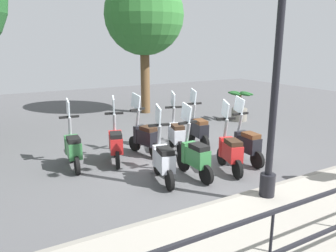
{
  "coord_description": "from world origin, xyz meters",
  "views": [
    {
      "loc": [
        -6.14,
        4.08,
        2.74
      ],
      "look_at": [
        0.2,
        0.5,
        0.9
      ],
      "focal_mm": 35.0,
      "sensor_mm": 36.0,
      "label": 1
    }
  ],
  "objects_px": {
    "lamp_post_near": "(276,82)",
    "scooter_near_0": "(246,143)",
    "scooter_far_0": "(198,129)",
    "tree_distant": "(144,16)",
    "scooter_far_2": "(145,136)",
    "scooter_near_3": "(163,159)",
    "scooter_far_4": "(73,148)",
    "scooter_far_1": "(176,134)",
    "scooter_near_2": "(195,156)",
    "scooter_far_3": "(116,143)",
    "scooter_near_1": "(230,150)",
    "potted_palm": "(239,109)"
  },
  "relations": [
    {
      "from": "potted_palm",
      "to": "scooter_far_3",
      "type": "xyz_separation_m",
      "value": [
        -1.89,
        5.45,
        0.04
      ]
    },
    {
      "from": "tree_distant",
      "to": "scooter_far_1",
      "type": "bearing_deg",
      "value": 163.12
    },
    {
      "from": "scooter_far_1",
      "to": "scooter_far_2",
      "type": "bearing_deg",
      "value": 92.64
    },
    {
      "from": "scooter_far_4",
      "to": "scooter_far_0",
      "type": "bearing_deg",
      "value": -84.95
    },
    {
      "from": "potted_palm",
      "to": "scooter_near_1",
      "type": "xyz_separation_m",
      "value": [
        -3.64,
        3.49,
        0.04
      ]
    },
    {
      "from": "scooter_near_3",
      "to": "scooter_far_3",
      "type": "height_order",
      "value": "same"
    },
    {
      "from": "scooter_near_3",
      "to": "scooter_near_2",
      "type": "bearing_deg",
      "value": -88.21
    },
    {
      "from": "lamp_post_near",
      "to": "scooter_far_0",
      "type": "xyz_separation_m",
      "value": [
        3.37,
        -0.86,
        -1.66
      ]
    },
    {
      "from": "scooter_near_1",
      "to": "scooter_near_2",
      "type": "bearing_deg",
      "value": 98.9
    },
    {
      "from": "lamp_post_near",
      "to": "potted_palm",
      "type": "relative_size",
      "value": 4.22
    },
    {
      "from": "scooter_near_3",
      "to": "scooter_far_2",
      "type": "xyz_separation_m",
      "value": [
        1.7,
        -0.4,
        0.0
      ]
    },
    {
      "from": "potted_palm",
      "to": "scooter_far_0",
      "type": "xyz_separation_m",
      "value": [
        -1.76,
        3.04,
        0.04
      ]
    },
    {
      "from": "scooter_near_1",
      "to": "scooter_far_2",
      "type": "bearing_deg",
      "value": 46.21
    },
    {
      "from": "scooter_near_2",
      "to": "scooter_far_3",
      "type": "height_order",
      "value": "same"
    },
    {
      "from": "scooter_far_0",
      "to": "scooter_far_1",
      "type": "height_order",
      "value": "same"
    },
    {
      "from": "potted_palm",
      "to": "tree_distant",
      "type": "bearing_deg",
      "value": 38.08
    },
    {
      "from": "lamp_post_near",
      "to": "scooter_far_0",
      "type": "bearing_deg",
      "value": -14.27
    },
    {
      "from": "tree_distant",
      "to": "scooter_far_2",
      "type": "xyz_separation_m",
      "value": [
        -4.72,
        2.29,
        -3.28
      ]
    },
    {
      "from": "scooter_far_3",
      "to": "scooter_far_2",
      "type": "bearing_deg",
      "value": -62.32
    },
    {
      "from": "lamp_post_near",
      "to": "potted_palm",
      "type": "height_order",
      "value": "lamp_post_near"
    },
    {
      "from": "scooter_near_0",
      "to": "scooter_far_1",
      "type": "relative_size",
      "value": 1.0
    },
    {
      "from": "lamp_post_near",
      "to": "scooter_far_3",
      "type": "distance_m",
      "value": 3.96
    },
    {
      "from": "tree_distant",
      "to": "scooter_near_3",
      "type": "relative_size",
      "value": 3.45
    },
    {
      "from": "scooter_far_0",
      "to": "tree_distant",
      "type": "bearing_deg",
      "value": -0.42
    },
    {
      "from": "scooter_far_0",
      "to": "scooter_far_1",
      "type": "distance_m",
      "value": 0.81
    },
    {
      "from": "scooter_near_0",
      "to": "scooter_far_3",
      "type": "xyz_separation_m",
      "value": [
        1.53,
        2.64,
        0.0
      ]
    },
    {
      "from": "scooter_far_2",
      "to": "scooter_near_3",
      "type": "bearing_deg",
      "value": 153.0
    },
    {
      "from": "scooter_far_0",
      "to": "scooter_far_2",
      "type": "xyz_separation_m",
      "value": [
        0.03,
        1.59,
        0.0
      ]
    },
    {
      "from": "lamp_post_near",
      "to": "scooter_near_0",
      "type": "distance_m",
      "value": 2.62
    },
    {
      "from": "lamp_post_near",
      "to": "scooter_far_3",
      "type": "xyz_separation_m",
      "value": [
        3.24,
        1.56,
        -1.66
      ]
    },
    {
      "from": "tree_distant",
      "to": "potted_palm",
      "type": "bearing_deg",
      "value": -141.92
    },
    {
      "from": "potted_palm",
      "to": "scooter_near_1",
      "type": "height_order",
      "value": "scooter_near_1"
    },
    {
      "from": "scooter_near_0",
      "to": "scooter_near_1",
      "type": "xyz_separation_m",
      "value": [
        -0.23,
        0.68,
        0.0
      ]
    },
    {
      "from": "scooter_far_3",
      "to": "scooter_far_4",
      "type": "bearing_deg",
      "value": 99.79
    },
    {
      "from": "potted_palm",
      "to": "scooter_near_0",
      "type": "height_order",
      "value": "scooter_near_0"
    },
    {
      "from": "scooter_far_1",
      "to": "scooter_far_3",
      "type": "distance_m",
      "value": 1.63
    },
    {
      "from": "scooter_far_3",
      "to": "scooter_near_3",
      "type": "bearing_deg",
      "value": -147.8
    },
    {
      "from": "scooter_near_2",
      "to": "scooter_far_2",
      "type": "xyz_separation_m",
      "value": [
        1.81,
        0.28,
        0.0
      ]
    },
    {
      "from": "scooter_near_0",
      "to": "scooter_near_2",
      "type": "distance_m",
      "value": 1.54
    },
    {
      "from": "scooter_near_1",
      "to": "scooter_far_3",
      "type": "height_order",
      "value": "same"
    },
    {
      "from": "potted_palm",
      "to": "scooter_far_3",
      "type": "bearing_deg",
      "value": 109.09
    },
    {
      "from": "tree_distant",
      "to": "potted_palm",
      "type": "height_order",
      "value": "tree_distant"
    },
    {
      "from": "tree_distant",
      "to": "scooter_far_0",
      "type": "bearing_deg",
      "value": 171.65
    },
    {
      "from": "scooter_near_0",
      "to": "scooter_far_4",
      "type": "distance_m",
      "value": 3.96
    },
    {
      "from": "scooter_near_2",
      "to": "scooter_far_1",
      "type": "xyz_separation_m",
      "value": [
        1.62,
        -0.52,
        0.0
      ]
    },
    {
      "from": "lamp_post_near",
      "to": "scooter_near_2",
      "type": "bearing_deg",
      "value": 16.03
    },
    {
      "from": "scooter_near_0",
      "to": "scooter_far_4",
      "type": "xyz_separation_m",
      "value": [
        1.65,
        3.6,
        0.0
      ]
    },
    {
      "from": "scooter_near_0",
      "to": "scooter_near_2",
      "type": "height_order",
      "value": "same"
    },
    {
      "from": "scooter_far_1",
      "to": "scooter_near_1",
      "type": "bearing_deg",
      "value": -153.07
    },
    {
      "from": "scooter_far_2",
      "to": "scooter_far_3",
      "type": "distance_m",
      "value": 0.84
    }
  ]
}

